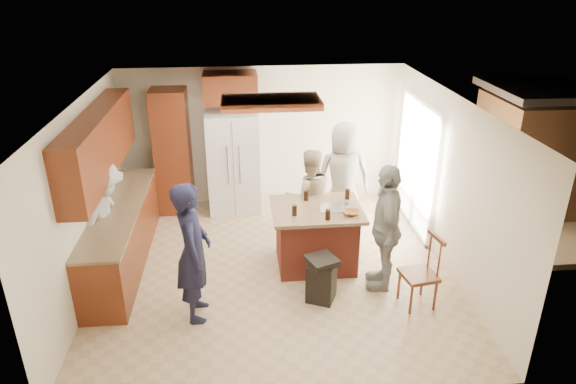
{
  "coord_description": "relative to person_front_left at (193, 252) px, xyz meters",
  "views": [
    {
      "loc": [
        -0.42,
        -6.41,
        4.09
      ],
      "look_at": [
        0.22,
        0.17,
        1.15
      ],
      "focal_mm": 32.0,
      "sensor_mm": 36.0,
      "label": 1
    }
  ],
  "objects": [
    {
      "name": "person_side_right",
      "position": [
        2.5,
        0.42,
        -0.01
      ],
      "size": [
        0.73,
        1.13,
        1.78
      ],
      "primitive_type": "imported",
      "rotation": [
        0.0,
        0.0,
        -1.77
      ],
      "color": "gray",
      "rests_on": "ground"
    },
    {
      "name": "refrigerator",
      "position": [
        0.49,
        3.08,
        -0.01
      ],
      "size": [
        0.9,
        0.76,
        1.8
      ],
      "color": "white",
      "rests_on": "ground"
    },
    {
      "name": "spindle_chair",
      "position": [
        2.85,
        -0.07,
        -0.45
      ],
      "size": [
        0.48,
        0.48,
        0.99
      ],
      "color": "maroon",
      "rests_on": "ground"
    },
    {
      "name": "back_wall_units",
      "position": [
        -0.29,
        3.16,
        0.47
      ],
      "size": [
        1.8,
        0.6,
        2.45
      ],
      "color": "maroon",
      "rests_on": "ground"
    },
    {
      "name": "person_front_left",
      "position": [
        0.0,
        0.0,
        0.0
      ],
      "size": [
        0.5,
        0.68,
        1.81
      ],
      "primitive_type": "imported",
      "rotation": [
        0.0,
        0.0,
        1.6
      ],
      "color": "black",
      "rests_on": "ground"
    },
    {
      "name": "person_behind_left",
      "position": [
        1.65,
        1.69,
        -0.12
      ],
      "size": [
        0.81,
        0.54,
        1.58
      ],
      "primitive_type": "imported",
      "rotation": [
        0.0,
        0.0,
        3.23
      ],
      "color": "tan",
      "rests_on": "ground"
    },
    {
      "name": "kitchen_island",
      "position": [
        1.66,
        1.03,
        -0.43
      ],
      "size": [
        1.28,
        1.03,
        0.93
      ],
      "color": "#983727",
      "rests_on": "ground"
    },
    {
      "name": "trash_bin",
      "position": [
        1.61,
        0.17,
        -0.59
      ],
      "size": [
        0.46,
        0.46,
        0.63
      ],
      "color": "black",
      "rests_on": "ground"
    },
    {
      "name": "left_cabinetry",
      "position": [
        -1.2,
        1.36,
        0.05
      ],
      "size": [
        0.64,
        3.0,
        2.3
      ],
      "color": "maroon",
      "rests_on": "ground"
    },
    {
      "name": "person_counter",
      "position": [
        -1.27,
        1.12,
        -0.07
      ],
      "size": [
        0.73,
        1.17,
        1.68
      ],
      "primitive_type": "imported",
      "rotation": [
        0.0,
        0.0,
        1.34
      ],
      "color": "gray",
      "rests_on": "ground"
    },
    {
      "name": "island_items",
      "position": [
        1.9,
        0.93,
        0.06
      ],
      "size": [
        0.95,
        0.72,
        0.15
      ],
      "color": "silver",
      "rests_on": "kitchen_island"
    },
    {
      "name": "room_shell",
      "position": [
        5.42,
        2.6,
        -0.04
      ],
      "size": [
        8.0,
        5.2,
        5.0
      ],
      "color": "tan",
      "rests_on": "ground"
    },
    {
      "name": "person_behind_right",
      "position": [
        2.28,
        2.18,
        0.01
      ],
      "size": [
        0.91,
        0.61,
        1.83
      ],
      "primitive_type": "imported",
      "rotation": [
        0.0,
        0.0,
        3.11
      ],
      "color": "gray",
      "rests_on": "ground"
    }
  ]
}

